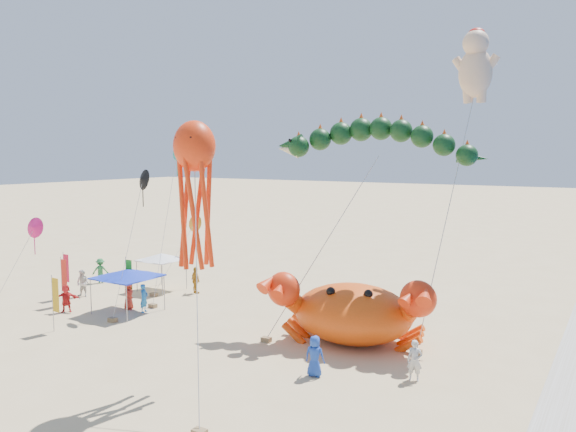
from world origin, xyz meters
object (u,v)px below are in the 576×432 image
object	(u,v)px
octopus_kite	(195,183)
canopy_white	(161,257)
cherub_kite	(475,64)
canopy_blue	(127,274)
crab_inflatable	(352,311)
dragon_kite	(376,146)

from	to	relation	value
octopus_kite	canopy_white	xyz separation A→B (m)	(-13.08, 11.32, -6.15)
cherub_kite	canopy_blue	xyz separation A→B (m)	(-18.44, -9.34, -12.44)
crab_inflatable	canopy_blue	bearing A→B (deg)	-171.65
cherub_kite	canopy_blue	bearing A→B (deg)	-153.15
dragon_kite	octopus_kite	xyz separation A→B (m)	(-3.51, -11.01, -1.64)
cherub_kite	canopy_white	bearing A→B (deg)	-168.96
dragon_kite	octopus_kite	bearing A→B (deg)	-107.66
cherub_kite	canopy_blue	size ratio (longest dim) A/B	4.57
cherub_kite	canopy_white	world-z (taller)	cherub_kite
dragon_kite	canopy_blue	distance (m)	17.04
canopy_blue	crab_inflatable	bearing A→B (deg)	8.35
octopus_kite	canopy_white	size ratio (longest dim) A/B	3.74
crab_inflatable	dragon_kite	bearing A→B (deg)	89.68
dragon_kite	octopus_kite	world-z (taller)	dragon_kite
crab_inflatable	octopus_kite	size ratio (longest dim) A/B	0.77
dragon_kite	cherub_kite	distance (m)	7.59
octopus_kite	canopy_white	bearing A→B (deg)	139.12
crab_inflatable	canopy_white	xyz separation A→B (m)	(-16.57, 3.20, 0.78)
canopy_blue	canopy_white	xyz separation A→B (m)	(-2.27, 5.30, -0.00)
crab_inflatable	dragon_kite	xyz separation A→B (m)	(0.02, 2.88, 8.57)
dragon_kite	canopy_white	size ratio (longest dim) A/B	3.83
canopy_blue	canopy_white	distance (m)	5.76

